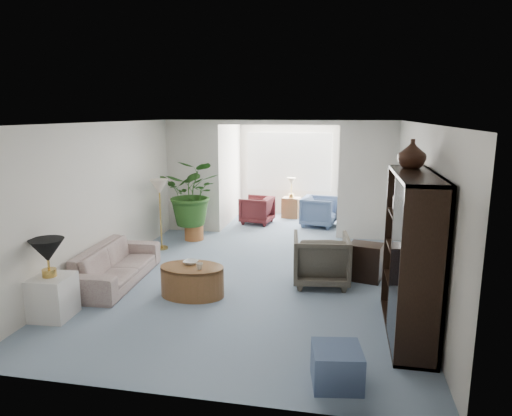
% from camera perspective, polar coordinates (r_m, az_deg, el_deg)
% --- Properties ---
extents(floor, '(6.00, 6.00, 0.00)m').
position_cam_1_polar(floor, '(7.31, -0.90, -9.43)').
color(floor, '#8B9FB8').
rests_on(floor, ground).
extents(sunroom_floor, '(2.60, 2.60, 0.00)m').
position_cam_1_polar(sunroom_floor, '(11.18, 3.39, -1.92)').
color(sunroom_floor, '#8B9FB8').
rests_on(sunroom_floor, ground).
extents(back_pier_left, '(1.20, 0.12, 2.50)m').
position_cam_1_polar(back_pier_left, '(10.31, -7.90, 3.90)').
color(back_pier_left, silver).
rests_on(back_pier_left, ground).
extents(back_pier_right, '(1.20, 0.12, 2.50)m').
position_cam_1_polar(back_pier_right, '(9.78, 13.74, 3.25)').
color(back_pier_right, silver).
rests_on(back_pier_right, ground).
extents(back_header, '(2.60, 0.12, 0.10)m').
position_cam_1_polar(back_header, '(9.77, 2.70, 10.63)').
color(back_header, silver).
rests_on(back_header, back_pier_left).
extents(window_pane, '(2.20, 0.02, 1.50)m').
position_cam_1_polar(window_pane, '(11.99, 4.15, 5.80)').
color(window_pane, white).
extents(window_blinds, '(2.20, 0.02, 1.50)m').
position_cam_1_polar(window_blinds, '(11.96, 4.14, 5.79)').
color(window_blinds, white).
extents(framed_picture, '(0.04, 0.50, 0.40)m').
position_cam_1_polar(framed_picture, '(6.72, 19.90, 3.00)').
color(framed_picture, beige).
extents(sofa, '(0.89, 2.03, 0.58)m').
position_cam_1_polar(sofa, '(7.62, -17.12, -6.74)').
color(sofa, '#B6AC9A').
rests_on(sofa, ground).
extents(end_table, '(0.54, 0.54, 0.57)m').
position_cam_1_polar(end_table, '(6.65, -24.16, -10.09)').
color(end_table, white).
rests_on(end_table, ground).
extents(table_lamp, '(0.44, 0.44, 0.30)m').
position_cam_1_polar(table_lamp, '(6.46, -24.63, -4.85)').
color(table_lamp, black).
rests_on(table_lamp, end_table).
extents(floor_lamp, '(0.36, 0.36, 0.28)m').
position_cam_1_polar(floor_lamp, '(9.01, -11.99, 2.62)').
color(floor_lamp, beige).
rests_on(floor_lamp, ground).
extents(coffee_table, '(1.00, 1.00, 0.45)m').
position_cam_1_polar(coffee_table, '(6.85, -7.96, -9.02)').
color(coffee_table, brown).
rests_on(coffee_table, ground).
extents(coffee_bowl, '(0.22, 0.22, 0.05)m').
position_cam_1_polar(coffee_bowl, '(6.87, -8.15, -6.73)').
color(coffee_bowl, silver).
rests_on(coffee_bowl, coffee_table).
extents(coffee_cup, '(0.11, 0.11, 0.09)m').
position_cam_1_polar(coffee_cup, '(6.62, -7.07, -7.22)').
color(coffee_cup, beige).
rests_on(coffee_cup, coffee_table).
extents(wingback_chair, '(0.94, 0.97, 0.80)m').
position_cam_1_polar(wingback_chair, '(7.27, 8.11, -6.34)').
color(wingback_chair, '#595346').
rests_on(wingback_chair, ground).
extents(side_table_dark, '(0.58, 0.50, 0.60)m').
position_cam_1_polar(side_table_dark, '(7.59, 13.52, -6.56)').
color(side_table_dark, black).
rests_on(side_table_dark, ground).
extents(entertainment_cabinet, '(0.47, 1.77, 1.97)m').
position_cam_1_polar(entertainment_cabinet, '(5.75, 18.81, -5.64)').
color(entertainment_cabinet, black).
rests_on(entertainment_cabinet, ground).
extents(cabinet_urn, '(0.35, 0.35, 0.36)m').
position_cam_1_polar(cabinet_urn, '(6.02, 18.91, 6.43)').
color(cabinet_urn, black).
rests_on(cabinet_urn, entertainment_cabinet).
extents(ottoman, '(0.54, 0.54, 0.38)m').
position_cam_1_polar(ottoman, '(4.84, 10.04, -18.89)').
color(ottoman, slate).
rests_on(ottoman, ground).
extents(plant_pot, '(0.40, 0.40, 0.32)m').
position_cam_1_polar(plant_pot, '(9.79, -7.74, -3.02)').
color(plant_pot, '#A35D2F').
rests_on(plant_pot, ground).
extents(house_plant, '(1.25, 1.08, 1.39)m').
position_cam_1_polar(house_plant, '(9.61, -7.88, 1.90)').
color(house_plant, '#29561D').
rests_on(house_plant, plant_pot).
extents(sunroom_chair_blue, '(0.89, 0.87, 0.71)m').
position_cam_1_polar(sunroom_chair_blue, '(10.93, 7.86, -0.42)').
color(sunroom_chair_blue, slate).
rests_on(sunroom_chair_blue, ground).
extents(sunroom_chair_maroon, '(0.83, 0.81, 0.66)m').
position_cam_1_polar(sunroom_chair_maroon, '(11.11, 0.11, -0.23)').
color(sunroom_chair_maroon, '#531C21').
rests_on(sunroom_chair_maroon, ground).
extents(sunroom_table, '(0.48, 0.40, 0.53)m').
position_cam_1_polar(sunroom_table, '(11.74, 4.40, 0.05)').
color(sunroom_table, brown).
rests_on(sunroom_table, ground).
extents(shelf_clutter, '(0.30, 1.04, 1.06)m').
position_cam_1_polar(shelf_clutter, '(5.64, 18.49, -4.84)').
color(shelf_clutter, '#3A3836').
rests_on(shelf_clutter, entertainment_cabinet).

